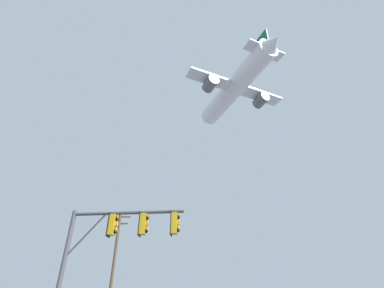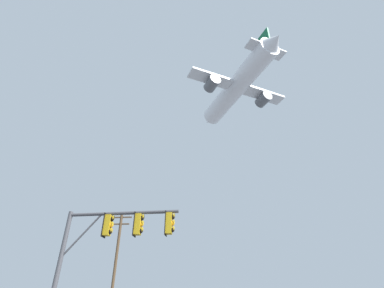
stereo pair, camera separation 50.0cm
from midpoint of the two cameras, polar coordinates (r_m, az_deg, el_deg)
name	(u,v)px [view 1 (the left image)]	position (r m, az deg, el deg)	size (l,w,h in m)	color
signal_pole_near	(114,239)	(13.19, -16.73, -18.16)	(5.17, 0.60, 5.65)	#4C4C51
utility_pole	(114,263)	(30.02, -16.23, -22.34)	(2.20, 0.28, 10.47)	brown
airplane	(234,88)	(52.71, 8.41, 11.30)	(18.11, 23.45, 6.78)	white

